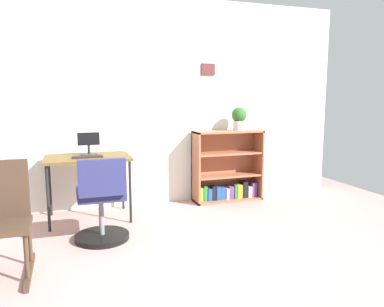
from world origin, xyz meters
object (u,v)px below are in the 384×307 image
Objects in this scene: rocking_chair at (2,218)px; bookshelf_low at (227,170)px; monitor at (89,144)px; office_chair at (102,206)px; desk at (88,162)px; potted_plant_on_shelf at (239,118)px; keyboard at (88,157)px.

bookshelf_low is (2.52, 1.42, -0.05)m from rocking_chair.
monitor is 0.31× the size of office_chair.
potted_plant_on_shelf is at bearing 5.98° from desk.
potted_plant_on_shelf is (0.14, -0.06, 0.70)m from bookshelf_low.
rocking_chair is at bearing -121.78° from desk.
monitor reaches higher than keyboard.
bookshelf_low is 0.72m from potted_plant_on_shelf.
rocking_chair is (-0.79, -0.42, 0.09)m from office_chair.
potted_plant_on_shelf reaches higher than rocking_chair.
desk is 1.11× the size of office_chair.
desk is 3.02× the size of potted_plant_on_shelf.
desk is 0.21m from monitor.
keyboard is 1.32m from rocking_chair.
keyboard is 0.76m from office_chair.
keyboard is 1.87m from bookshelf_low.
keyboard is at bearing -171.72° from potted_plant_on_shelf.
monitor is at bearing 59.59° from rocking_chair.
keyboard is at bearing 56.49° from rocking_chair.
rocking_chair is 2.89m from bookshelf_low.
monitor is 0.80× the size of keyboard.
office_chair is at bearing -150.11° from bookshelf_low.
bookshelf_low is (1.81, 0.34, -0.33)m from keyboard.
keyboard is at bearing -169.37° from bookshelf_low.
bookshelf_low reaches higher than rocking_chair.
potted_plant_on_shelf is (1.94, 0.20, 0.44)m from desk.
desk is 2.00m from potted_plant_on_shelf.
bookshelf_low is 3.07× the size of potted_plant_on_shelf.
bookshelf_low is at bearing 157.76° from potted_plant_on_shelf.
monitor is 0.29× the size of rocking_chair.
keyboard is at bearing -92.72° from desk.
office_chair is at bearing 28.00° from rocking_chair.
desk is at bearing -174.02° from potted_plant_on_shelf.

